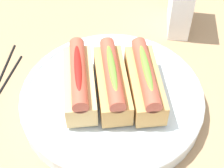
{
  "coord_description": "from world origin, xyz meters",
  "views": [
    {
      "loc": [
        0.41,
        0.09,
        0.48
      ],
      "look_at": [
        0.02,
        0.01,
        0.06
      ],
      "focal_mm": 54.8,
      "sensor_mm": 36.0,
      "label": 1
    }
  ],
  "objects_px": {
    "hotdog_front": "(79,81)",
    "hotdog_back": "(112,81)",
    "hotdog_side": "(145,81)",
    "serving_bowl": "(112,98)"
  },
  "relations": [
    {
      "from": "serving_bowl",
      "to": "hotdog_front",
      "type": "relative_size",
      "value": 2.04
    },
    {
      "from": "hotdog_front",
      "to": "hotdog_back",
      "type": "distance_m",
      "value": 0.06
    },
    {
      "from": "hotdog_front",
      "to": "hotdog_side",
      "type": "xyz_separation_m",
      "value": [
        -0.02,
        0.11,
        0.0
      ]
    },
    {
      "from": "hotdog_front",
      "to": "hotdog_back",
      "type": "relative_size",
      "value": 1.0
    },
    {
      "from": "hotdog_back",
      "to": "hotdog_side",
      "type": "distance_m",
      "value": 0.06
    },
    {
      "from": "serving_bowl",
      "to": "hotdog_back",
      "type": "distance_m",
      "value": 0.04
    },
    {
      "from": "serving_bowl",
      "to": "hotdog_front",
      "type": "xyz_separation_m",
      "value": [
        0.01,
        -0.05,
        0.04
      ]
    },
    {
      "from": "serving_bowl",
      "to": "hotdog_back",
      "type": "bearing_deg",
      "value": 165.96
    },
    {
      "from": "hotdog_front",
      "to": "serving_bowl",
      "type": "bearing_deg",
      "value": 101.17
    },
    {
      "from": "serving_bowl",
      "to": "hotdog_front",
      "type": "distance_m",
      "value": 0.07
    }
  ]
}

